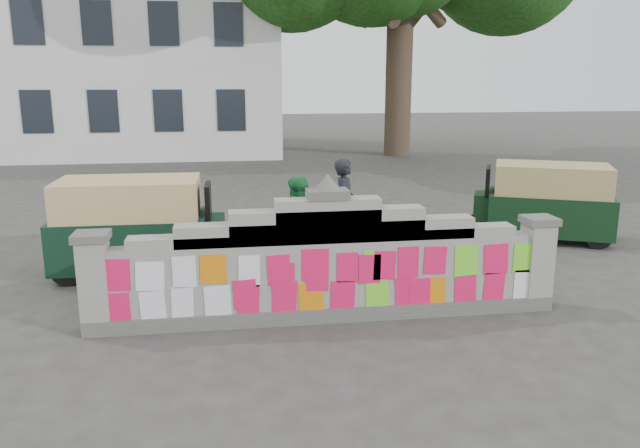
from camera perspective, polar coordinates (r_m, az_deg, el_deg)
The scene contains 8 objects.
ground at distance 8.68m, azimuth 0.66°, elevation -8.60°, with size 100.00×100.00×0.00m, color #383533.
parapet_wall at distance 8.42m, azimuth 0.68°, elevation -3.88°, with size 6.48×0.44×2.01m.
building at distance 30.48m, azimuth -20.08°, elevation 13.92°, with size 16.00×10.00×8.90m.
cyclist_bike at distance 11.07m, azimuth 2.27°, elevation -1.19°, with size 0.63×1.81×0.95m, color black.
cyclist_rider at distance 10.99m, azimuth 2.28°, elevation 0.49°, with size 0.59×0.39×1.61m, color black.
pedestrian at distance 10.21m, azimuth -1.99°, elevation -0.33°, with size 0.81×0.63×1.67m, color #21793C.
rickshaw_left at distance 10.87m, azimuth -16.52°, elevation -0.06°, with size 2.91×1.39×1.60m.
rickshaw_right at distance 13.47m, azimuth 19.98°, elevation 2.03°, with size 2.85×2.17×1.54m.
Camera 1 is at (-1.32, -7.95, 3.23)m, focal length 35.00 mm.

